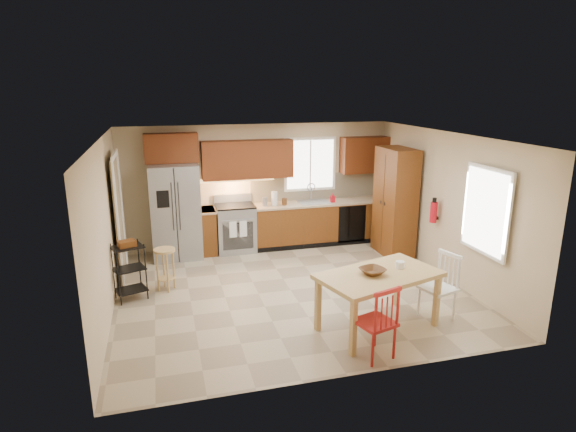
# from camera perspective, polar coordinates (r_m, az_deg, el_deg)

# --- Properties ---
(floor) EXTENTS (5.50, 5.50, 0.00)m
(floor) POSITION_cam_1_polar(r_m,az_deg,el_deg) (7.97, 0.31, -8.77)
(floor) COLOR tan
(floor) RESTS_ON ground
(ceiling) EXTENTS (5.50, 5.00, 0.02)m
(ceiling) POSITION_cam_1_polar(r_m,az_deg,el_deg) (7.32, 0.33, 9.41)
(ceiling) COLOR silver
(ceiling) RESTS_ON ground
(wall_back) EXTENTS (5.50, 0.02, 2.50)m
(wall_back) POSITION_cam_1_polar(r_m,az_deg,el_deg) (9.92, -3.52, 3.62)
(wall_back) COLOR #CCB793
(wall_back) RESTS_ON ground
(wall_front) EXTENTS (5.50, 0.02, 2.50)m
(wall_front) POSITION_cam_1_polar(r_m,az_deg,el_deg) (5.31, 7.54, -7.00)
(wall_front) COLOR #CCB793
(wall_front) RESTS_ON ground
(wall_left) EXTENTS (0.02, 5.00, 2.50)m
(wall_left) POSITION_cam_1_polar(r_m,az_deg,el_deg) (7.34, -20.86, -1.55)
(wall_left) COLOR #CCB793
(wall_left) RESTS_ON ground
(wall_right) EXTENTS (0.02, 5.00, 2.50)m
(wall_right) POSITION_cam_1_polar(r_m,az_deg,el_deg) (8.67, 18.13, 1.18)
(wall_right) COLOR #CCB793
(wall_right) RESTS_ON ground
(refrigerator) EXTENTS (0.92, 0.75, 1.82)m
(refrigerator) POSITION_cam_1_polar(r_m,az_deg,el_deg) (9.44, -13.17, 0.53)
(refrigerator) COLOR gray
(refrigerator) RESTS_ON floor
(range_stove) EXTENTS (0.76, 0.63, 0.92)m
(range_stove) POSITION_cam_1_polar(r_m,az_deg,el_deg) (9.72, -6.25, -1.49)
(range_stove) COLOR gray
(range_stove) RESTS_ON floor
(base_cabinet_narrow) EXTENTS (0.30, 0.60, 0.90)m
(base_cabinet_narrow) POSITION_cam_1_polar(r_m,az_deg,el_deg) (9.67, -9.48, -1.76)
(base_cabinet_narrow) COLOR brown
(base_cabinet_narrow) RESTS_ON floor
(base_cabinet_run) EXTENTS (2.92, 0.60, 0.90)m
(base_cabinet_run) POSITION_cam_1_polar(r_m,az_deg,el_deg) (10.16, 4.04, -0.75)
(base_cabinet_run) COLOR brown
(base_cabinet_run) RESTS_ON floor
(dishwasher) EXTENTS (0.60, 0.02, 0.78)m
(dishwasher) POSITION_cam_1_polar(r_m,az_deg,el_deg) (10.09, 7.59, -0.96)
(dishwasher) COLOR black
(dishwasher) RESTS_ON floor
(backsplash) EXTENTS (2.92, 0.03, 0.55)m
(backsplash) POSITION_cam_1_polar(r_m,az_deg,el_deg) (10.25, 3.60, 3.58)
(backsplash) COLOR beige
(backsplash) RESTS_ON wall_back
(upper_over_fridge) EXTENTS (1.00, 0.35, 0.55)m
(upper_over_fridge) POSITION_cam_1_polar(r_m,az_deg,el_deg) (9.42, -13.66, 7.85)
(upper_over_fridge) COLOR #57250E
(upper_over_fridge) RESTS_ON wall_back
(upper_left_block) EXTENTS (1.80, 0.35, 0.75)m
(upper_left_block) POSITION_cam_1_polar(r_m,az_deg,el_deg) (9.60, -4.83, 6.70)
(upper_left_block) COLOR #57250E
(upper_left_block) RESTS_ON wall_back
(upper_right_block) EXTENTS (1.00, 0.35, 0.75)m
(upper_right_block) POSITION_cam_1_polar(r_m,az_deg,el_deg) (10.34, 9.04, 7.18)
(upper_right_block) COLOR #57250E
(upper_right_block) RESTS_ON wall_back
(window_back) EXTENTS (1.12, 0.04, 1.12)m
(window_back) POSITION_cam_1_polar(r_m,az_deg,el_deg) (10.10, 2.63, 6.16)
(window_back) COLOR white
(window_back) RESTS_ON wall_back
(sink) EXTENTS (0.62, 0.46, 0.16)m
(sink) POSITION_cam_1_polar(r_m,az_deg,el_deg) (9.99, 3.06, 1.43)
(sink) COLOR gray
(sink) RESTS_ON base_cabinet_run
(undercab_glow) EXTENTS (1.60, 0.30, 0.01)m
(undercab_glow) POSITION_cam_1_polar(r_m,az_deg,el_deg) (9.59, -6.52, 4.25)
(undercab_glow) COLOR #FFBF66
(undercab_glow) RESTS_ON wall_back
(soap_bottle) EXTENTS (0.09, 0.09, 0.19)m
(soap_bottle) POSITION_cam_1_polar(r_m,az_deg,el_deg) (9.99, 5.32, 2.18)
(soap_bottle) COLOR red
(soap_bottle) RESTS_ON base_cabinet_run
(paper_towel) EXTENTS (0.12, 0.12, 0.28)m
(paper_towel) POSITION_cam_1_polar(r_m,az_deg,el_deg) (9.68, -1.63, 2.09)
(paper_towel) COLOR white
(paper_towel) RESTS_ON base_cabinet_run
(canister_steel) EXTENTS (0.11, 0.11, 0.18)m
(canister_steel) POSITION_cam_1_polar(r_m,az_deg,el_deg) (9.65, -2.78, 1.72)
(canister_steel) COLOR gray
(canister_steel) RESTS_ON base_cabinet_run
(canister_wood) EXTENTS (0.10, 0.10, 0.14)m
(canister_wood) POSITION_cam_1_polar(r_m,az_deg,el_deg) (9.72, -0.44, 1.72)
(canister_wood) COLOR #532F16
(canister_wood) RESTS_ON base_cabinet_run
(pantry) EXTENTS (0.50, 0.95, 2.10)m
(pantry) POSITION_cam_1_polar(r_m,az_deg,el_deg) (9.56, 12.55, 1.61)
(pantry) COLOR brown
(pantry) RESTS_ON floor
(fire_extinguisher) EXTENTS (0.12, 0.12, 0.36)m
(fire_extinguisher) POSITION_cam_1_polar(r_m,az_deg,el_deg) (8.76, 16.87, 0.42)
(fire_extinguisher) COLOR red
(fire_extinguisher) RESTS_ON wall_right
(window_right) EXTENTS (0.04, 1.02, 1.32)m
(window_right) POSITION_cam_1_polar(r_m,az_deg,el_deg) (7.68, 22.43, 0.55)
(window_right) COLOR white
(window_right) RESTS_ON wall_right
(doorway) EXTENTS (0.04, 0.95, 2.10)m
(doorway) POSITION_cam_1_polar(r_m,az_deg,el_deg) (8.64, -19.44, -0.36)
(doorway) COLOR #8C7A59
(doorway) RESTS_ON wall_left
(dining_table) EXTENTS (1.82, 1.34, 0.79)m
(dining_table) POSITION_cam_1_polar(r_m,az_deg,el_deg) (6.77, 10.60, -9.91)
(dining_table) COLOR tan
(dining_table) RESTS_ON floor
(chair_red) EXTENTS (0.56, 0.56, 0.96)m
(chair_red) POSITION_cam_1_polar(r_m,az_deg,el_deg) (6.07, 10.27, -12.14)
(chair_red) COLOR #AE1E1A
(chair_red) RESTS_ON floor
(chair_white) EXTENTS (0.56, 0.56, 0.96)m
(chair_white) POSITION_cam_1_polar(r_m,az_deg,el_deg) (7.22, 17.36, -8.04)
(chair_white) COLOR white
(chair_white) RESTS_ON floor
(table_bowl) EXTENTS (0.41, 0.41, 0.08)m
(table_bowl) POSITION_cam_1_polar(r_m,az_deg,el_deg) (6.57, 9.97, -6.83)
(table_bowl) COLOR #532F16
(table_bowl) RESTS_ON dining_table
(table_jar) EXTENTS (0.15, 0.15, 0.14)m
(table_jar) POSITION_cam_1_polar(r_m,az_deg,el_deg) (6.84, 13.12, -5.83)
(table_jar) COLOR white
(table_jar) RESTS_ON dining_table
(bar_stool) EXTENTS (0.43, 0.43, 0.70)m
(bar_stool) POSITION_cam_1_polar(r_m,az_deg,el_deg) (8.11, -14.30, -6.16)
(bar_stool) COLOR tan
(bar_stool) RESTS_ON floor
(utility_cart) EXTENTS (0.54, 0.48, 0.91)m
(utility_cart) POSITION_cam_1_polar(r_m,az_deg,el_deg) (7.89, -18.28, -6.28)
(utility_cart) COLOR black
(utility_cart) RESTS_ON floor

